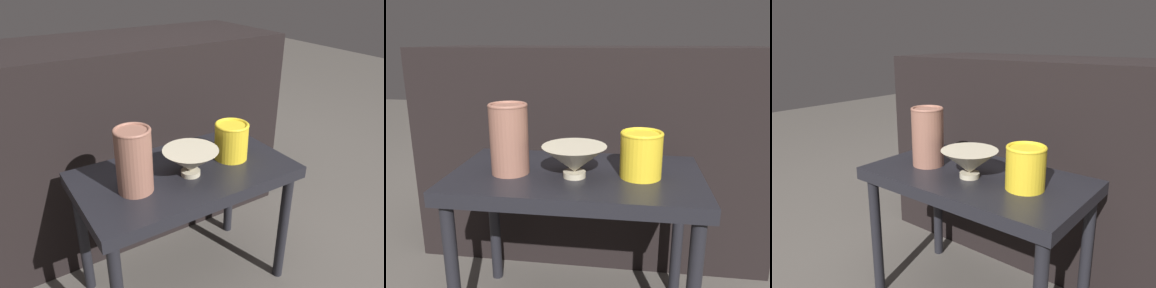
% 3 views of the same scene
% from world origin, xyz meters
% --- Properties ---
extents(table, '(0.69, 0.39, 0.47)m').
position_xyz_m(table, '(0.00, 0.00, 0.41)').
color(table, black).
rests_on(table, ground_plane).
extents(couch_backdrop, '(1.31, 0.50, 0.81)m').
position_xyz_m(couch_backdrop, '(0.00, 0.51, 0.40)').
color(couch_backdrop, black).
rests_on(couch_backdrop, ground_plane).
extents(bowl, '(0.17, 0.17, 0.09)m').
position_xyz_m(bowl, '(-0.00, -0.04, 0.52)').
color(bowl, '#B2A88E').
rests_on(bowl, table).
extents(vase_textured_left, '(0.11, 0.11, 0.19)m').
position_xyz_m(vase_textured_left, '(-0.18, -0.03, 0.57)').
color(vase_textured_left, brown).
rests_on(vase_textured_left, table).
extents(vase_colorful_right, '(0.11, 0.11, 0.13)m').
position_xyz_m(vase_colorful_right, '(0.18, -0.01, 0.54)').
color(vase_colorful_right, gold).
rests_on(vase_colorful_right, table).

